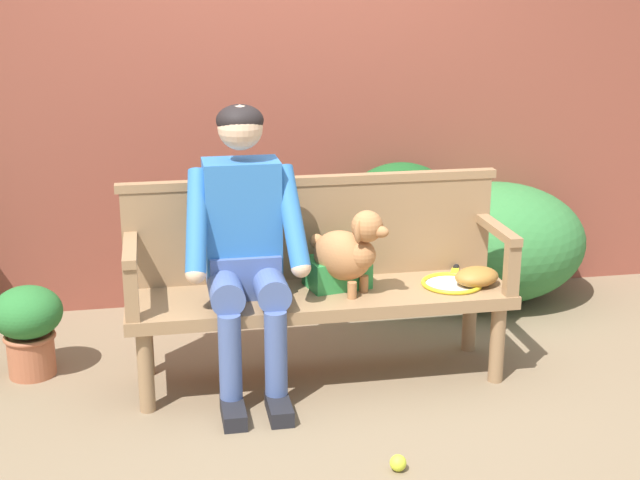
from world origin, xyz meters
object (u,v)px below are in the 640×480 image
Objects in this scene: dog_on_bench at (349,251)px; tennis_racket at (452,281)px; tennis_ball at (398,463)px; garden_bench at (320,303)px; person_seated at (244,240)px; potted_plant at (28,324)px; sports_bag at (337,272)px; baseball_glove at (477,277)px.

tennis_racket is (0.52, 0.04, -0.19)m from dog_on_bench.
garden_bench is at bearing 99.29° from tennis_ball.
tennis_ball is (-0.50, -0.87, -0.41)m from tennis_racket.
tennis_ball is at bearing -60.46° from person_seated.
dog_on_bench is at bearing -12.58° from potted_plant.
garden_bench is at bearing 162.28° from dog_on_bench.
tennis_ball is 0.15× the size of potted_plant.
tennis_ball is at bearing -119.75° from tennis_racket.
dog_on_bench is at bearing -71.96° from sports_bag.
baseball_glove is 0.49× the size of potted_plant.
person_seated is at bearing 161.19° from baseball_glove.
sports_bag reaches higher than potted_plant.
potted_plant reaches higher than garden_bench.
garden_bench is 1.36× the size of person_seated.
dog_on_bench is 1.45× the size of sports_bag.
garden_bench is 1.39m from potted_plant.
garden_bench is 0.75m from baseball_glove.
tennis_racket reaches higher than garden_bench.
potted_plant is at bearing 154.21° from baseball_glove.
sports_bag is 1.49m from potted_plant.
garden_bench is at bearing 1.86° from person_seated.
person_seated is at bearing 176.51° from dog_on_bench.
person_seated is 1.20m from tennis_ball.
tennis_ball is (0.49, -0.86, -0.68)m from person_seated.
sports_bag is (-0.55, 0.06, 0.06)m from tennis_racket.
sports_bag is at bearing 32.73° from garden_bench.
baseball_glove is 0.79× the size of sports_bag.
tennis_racket is 1.30× the size of potted_plant.
garden_bench is 3.09× the size of tennis_racket.
baseball_glove is 0.66m from sports_bag.
person_seated reaches higher than dog_on_bench.
sports_bag is 0.63× the size of potted_plant.
potted_plant is at bearing 142.08° from tennis_ball.
baseball_glove is at bearing -10.26° from sports_bag.
person_seated reaches higher than tennis_ball.
garden_bench is 0.64m from tennis_racket.
garden_bench is 26.99× the size of tennis_ball.
dog_on_bench is 0.91× the size of potted_plant.
baseball_glove is (0.10, -0.05, 0.04)m from tennis_racket.
garden_bench is at bearing -12.09° from potted_plant.
tennis_racket is at bearing -8.41° from potted_plant.
baseball_glove is (0.62, -0.02, -0.16)m from dog_on_bench.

